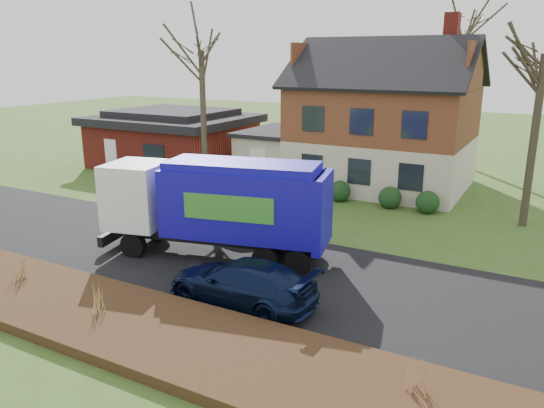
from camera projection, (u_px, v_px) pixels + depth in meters
The scene contains 13 objects.
ground at pixel (209, 258), 19.30m from camera, with size 120.00×120.00×0.00m, color #36531B.
road at pixel (209, 258), 19.30m from camera, with size 80.00×7.00×0.02m, color black.
mulch_verge at pixel (99, 314), 14.79m from camera, with size 80.00×3.50×0.30m, color black.
main_house at pixel (375, 114), 29.27m from camera, with size 12.95×8.95×9.26m.
ranch_house at pixel (174, 138), 35.35m from camera, with size 9.80×8.20×3.70m.
garbage_truck at pixel (219, 202), 18.94m from camera, with size 8.63×4.02×3.58m.
silver_sedan at pixel (243, 214), 22.27m from camera, with size 1.49×4.27×1.41m, color #B6BABF.
navy_wagon at pixel (242, 282), 15.62m from camera, with size 1.89×4.65×1.35m, color black.
tree_front_west at pixel (200, 28), 26.74m from camera, with size 3.45×3.45×10.25m.
tree_back at pixel (464, 16), 34.49m from camera, with size 3.64×3.64×11.52m.
grass_clump_west at pixel (20, 265), 16.62m from camera, with size 0.36×0.29×0.94m.
grass_clump_mid at pixel (96, 298), 14.45m from camera, with size 0.32×0.27×0.91m.
grass_clump_east at pixel (418, 371), 11.07m from camera, with size 0.36×0.30×0.91m.
Camera 1 is at (10.69, -14.73, 7.11)m, focal length 35.00 mm.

